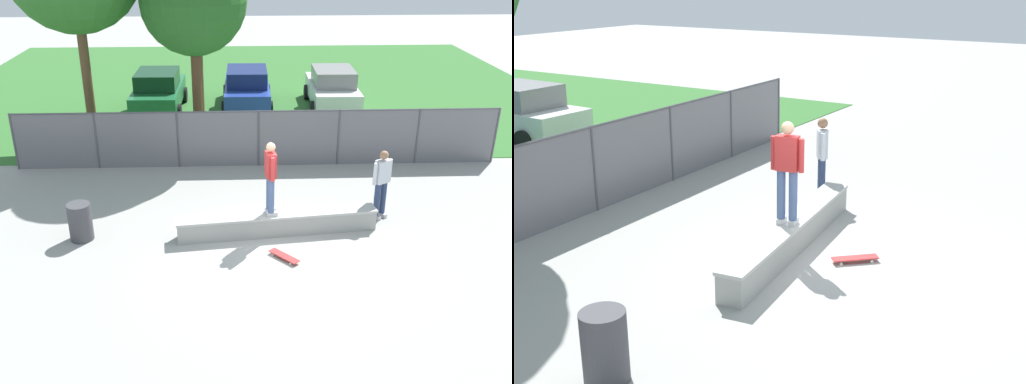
# 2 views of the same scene
# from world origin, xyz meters

# --- Properties ---
(ground_plane) EXTENTS (80.00, 80.00, 0.00)m
(ground_plane) POSITION_xyz_m (0.00, 0.00, 0.00)
(ground_plane) COLOR #9E9E99
(grass_strip) EXTENTS (26.92, 20.00, 0.02)m
(grass_strip) POSITION_xyz_m (0.00, 15.79, 0.01)
(grass_strip) COLOR #336B2D
(grass_strip) RESTS_ON ground
(concrete_ledge) EXTENTS (4.93, 1.05, 0.54)m
(concrete_ledge) POSITION_xyz_m (0.26, 1.02, 0.27)
(concrete_ledge) COLOR #999993
(concrete_ledge) RESTS_ON ground
(skateboarder) EXTENTS (0.32, 0.60, 1.82)m
(skateboarder) POSITION_xyz_m (0.07, 1.01, 1.54)
(skateboarder) COLOR beige
(skateboarder) RESTS_ON concrete_ledge
(skateboard) EXTENTS (0.68, 0.73, 0.09)m
(skateboard) POSITION_xyz_m (0.32, -0.19, 0.07)
(skateboard) COLOR red
(skateboard) RESTS_ON ground
(chainlink_fence) EXTENTS (14.99, 0.07, 1.79)m
(chainlink_fence) POSITION_xyz_m (-0.00, 5.49, 0.97)
(chainlink_fence) COLOR #4C4C51
(chainlink_fence) RESTS_ON ground
(tree_near_right) EXTENTS (3.35, 3.35, 6.46)m
(tree_near_right) POSITION_xyz_m (-1.95, 7.27, 4.75)
(tree_near_right) COLOR #513823
(tree_near_right) RESTS_ON ground
(car_green) EXTENTS (2.08, 4.23, 1.66)m
(car_green) POSITION_xyz_m (-3.78, 11.62, 0.84)
(car_green) COLOR #1E6638
(car_green) RESTS_ON ground
(car_blue) EXTENTS (2.08, 4.23, 1.66)m
(car_blue) POSITION_xyz_m (-0.18, 11.93, 0.84)
(car_blue) COLOR #233D9E
(car_blue) RESTS_ON ground
(car_white) EXTENTS (2.08, 4.23, 1.66)m
(car_white) POSITION_xyz_m (3.34, 11.79, 0.84)
(car_white) COLOR silver
(car_white) RESTS_ON ground
(bystander) EXTENTS (0.53, 0.41, 1.82)m
(bystander) POSITION_xyz_m (2.94, 1.78, 1.01)
(bystander) COLOR beige
(bystander) RESTS_ON ground
(trash_bin) EXTENTS (0.56, 0.56, 0.92)m
(trash_bin) POSITION_xyz_m (-4.45, 0.94, 0.46)
(trash_bin) COLOR #3F3F44
(trash_bin) RESTS_ON ground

